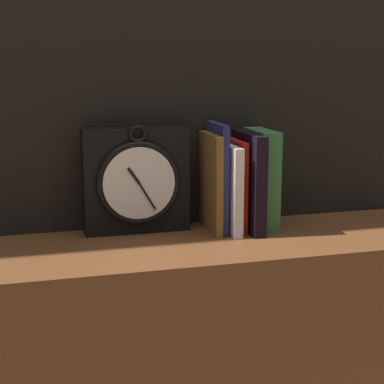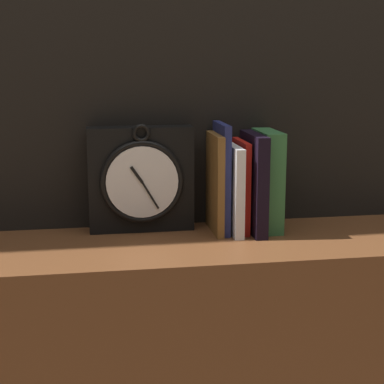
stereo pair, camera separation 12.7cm
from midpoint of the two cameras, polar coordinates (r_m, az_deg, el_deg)
clock at (r=1.36m, az=-1.90°, el=1.11°), size 0.22×0.07×0.23m
book_slot0_brown at (r=1.35m, az=4.74°, el=0.76°), size 0.01×0.13×0.21m
book_slot1_navy at (r=1.36m, az=5.32°, el=1.25°), size 0.01×0.12×0.23m
book_slot2_white at (r=1.36m, az=6.30°, el=0.26°), size 0.02×0.14×0.19m
book_slot3_red at (r=1.37m, az=7.02°, el=0.54°), size 0.01×0.12×0.19m
book_slot4_black at (r=1.37m, az=8.16°, el=0.78°), size 0.03×0.15×0.21m
book_slot5_green at (r=1.39m, az=9.32°, el=1.00°), size 0.04×0.13×0.21m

